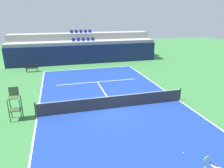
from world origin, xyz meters
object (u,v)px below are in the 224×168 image
tennis_net (114,102)px  tennis_ball_1 (205,167)px  umpire_chair (15,103)px  tennis_ball_0 (183,153)px  player_bench (32,68)px

tennis_net → tennis_ball_1: size_ratio=167.88×
tennis_net → umpire_chair: bearing=179.5°
umpire_chair → tennis_ball_0: size_ratio=33.33×
umpire_chair → tennis_ball_1: 11.60m
player_bench → tennis_ball_0: player_bench is taller
tennis_ball_0 → umpire_chair: bearing=145.0°
umpire_chair → tennis_ball_1: (9.00, -7.22, -1.14)m
tennis_net → tennis_ball_0: size_ratio=167.88×
tennis_ball_1 → umpire_chair: bearing=141.3°
tennis_net → tennis_ball_0: 6.32m
umpire_chair → tennis_net: bearing=-0.5°
player_bench → tennis_ball_0: 20.34m
player_bench → tennis_ball_0: size_ratio=22.73×
tennis_net → player_bench: bearing=119.0°
tennis_net → umpire_chair: umpire_chair is taller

